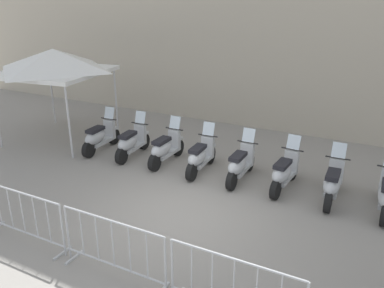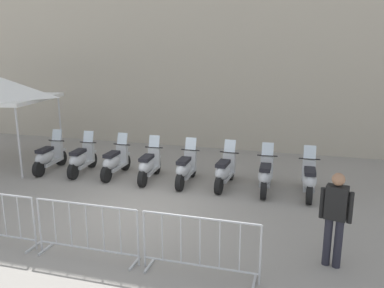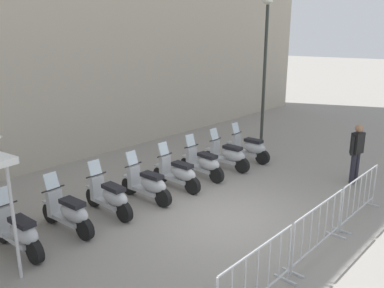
{
  "view_description": "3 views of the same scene",
  "coord_description": "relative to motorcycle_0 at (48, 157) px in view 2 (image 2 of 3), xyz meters",
  "views": [
    {
      "loc": [
        2.77,
        -6.97,
        4.46
      ],
      "look_at": [
        -0.31,
        1.65,
        0.98
      ],
      "focal_mm": 36.94,
      "sensor_mm": 36.0,
      "label": 1
    },
    {
      "loc": [
        2.5,
        -8.44,
        3.76
      ],
      "look_at": [
        1.04,
        1.93,
        1.21
      ],
      "focal_mm": 36.51,
      "sensor_mm": 36.0,
      "label": 2
    },
    {
      "loc": [
        -7.47,
        -4.17,
        4.26
      ],
      "look_at": [
        1.39,
        1.91,
        1.19
      ],
      "focal_mm": 37.32,
      "sensor_mm": 36.0,
      "label": 3
    }
  ],
  "objects": [
    {
      "name": "motorcycle_0",
      "position": [
        0.0,
        0.0,
        0.0
      ],
      "size": [
        0.56,
        1.73,
        1.24
      ],
      "color": "black",
      "rests_on": "ground"
    },
    {
      "name": "motorcycle_5",
      "position": [
        5.56,
        -0.7,
        0.0
      ],
      "size": [
        0.68,
        1.71,
        1.24
      ],
      "color": "black",
      "rests_on": "ground"
    },
    {
      "name": "motorcycle_6",
      "position": [
        6.67,
        -0.91,
        0.0
      ],
      "size": [
        0.58,
        1.73,
        1.24
      ],
      "color": "black",
      "rests_on": "ground"
    },
    {
      "name": "motorcycle_4",
      "position": [
        4.45,
        -0.59,
        0.0
      ],
      "size": [
        0.61,
        1.72,
        1.24
      ],
      "color": "black",
      "rests_on": "ground"
    },
    {
      "name": "ground_plane",
      "position": [
        3.6,
        -2.59,
        -0.45
      ],
      "size": [
        120.0,
        120.0,
        0.0
      ],
      "primitive_type": "plane",
      "color": "gray"
    },
    {
      "name": "motorcycle_7",
      "position": [
        7.78,
        -1.09,
        0.0
      ],
      "size": [
        0.58,
        1.72,
        1.24
      ],
      "color": "black",
      "rests_on": "ground"
    },
    {
      "name": "motorcycle_3",
      "position": [
        3.34,
        -0.44,
        0.0
      ],
      "size": [
        0.56,
        1.73,
        1.24
      ],
      "color": "black",
      "rests_on": "ground"
    },
    {
      "name": "motorcycle_2",
      "position": [
        2.23,
        -0.21,
        0.0
      ],
      "size": [
        0.63,
        1.72,
        1.24
      ],
      "color": "black",
      "rests_on": "ground"
    },
    {
      "name": "barrier_segment_1",
      "position": [
        3.29,
        -4.83,
        0.07
      ],
      "size": [
        2.03,
        0.7,
        1.07
      ],
      "color": "#B2B5B7",
      "rests_on": "ground"
    },
    {
      "name": "officer_near_row_end",
      "position": [
        7.69,
        -4.5,
        0.53
      ],
      "size": [
        0.52,
        0.33,
        1.73
      ],
      "color": "#23232D",
      "rests_on": "ground"
    },
    {
      "name": "motorcycle_1",
      "position": [
        1.12,
        -0.1,
        0.0
      ],
      "size": [
        0.56,
        1.73,
        1.24
      ],
      "color": "black",
      "rests_on": "ground"
    },
    {
      "name": "barrier_segment_2",
      "position": [
        5.41,
        -5.12,
        0.07
      ],
      "size": [
        2.03,
        0.7,
        1.07
      ],
      "color": "#B2B5B7",
      "rests_on": "ground"
    }
  ]
}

